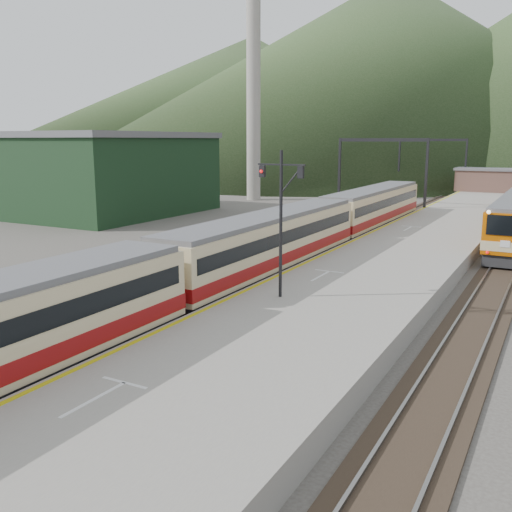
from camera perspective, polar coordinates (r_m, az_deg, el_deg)
The scene contains 14 objects.
track_main at distance 47.26m, azimuth 10.41°, elevation 1.93°, with size 2.60×200.00×0.23m.
track_far at distance 49.01m, azimuth 4.85°, elevation 2.42°, with size 2.60×200.00×0.23m.
platform at distance 43.87m, azimuth 16.57°, elevation 1.48°, with size 8.00×100.00×1.00m, color gray.
gantry_near at distance 61.85m, azimuth 12.47°, elevation 9.22°, with size 9.55×0.25×8.00m.
gantry_far at distance 86.13m, azimuth 17.18°, elevation 9.56°, with size 9.55×0.25×8.00m.
warehouse at distance 62.89m, azimuth -14.06°, elevation 8.02°, with size 14.50×20.50×8.60m.
smokestack at distance 76.01m, azimuth -0.25°, elevation 16.97°, with size 1.80×1.80×30.00m, color #9E998E.
station_shed at distance 82.99m, azimuth 22.54°, elevation 7.05°, with size 9.40×4.40×3.10m.
hill_a at distance 203.04m, azimuth 13.39°, elevation 17.51°, with size 180.00×180.00×60.00m, color #29421C.
hill_d at distance 279.56m, azimuth -0.35°, elevation 15.58°, with size 200.00×200.00×55.00m, color #29421C.
main_train at distance 31.98m, azimuth 1.30°, elevation 1.04°, with size 2.85×58.58×3.48m.
signal_mast at distance 24.52m, azimuth 2.51°, elevation 4.76°, with size 2.20×0.20×6.37m.
short_signal_b at distance 40.41m, azimuth 2.58°, elevation 2.51°, with size 0.25×0.20×2.27m.
short_signal_c at distance 33.86m, azimuth -10.15°, elevation 0.57°, with size 0.25×0.20×2.27m.
Camera 1 is at (14.34, -4.37, 7.80)m, focal length 40.00 mm.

